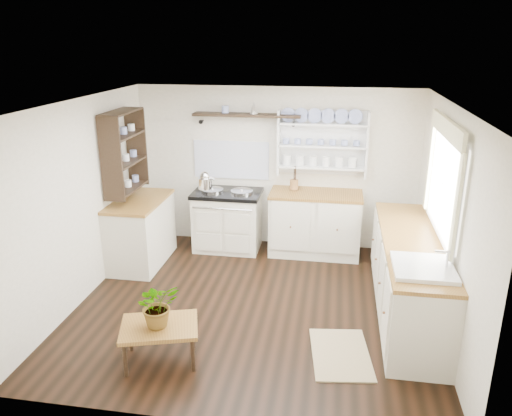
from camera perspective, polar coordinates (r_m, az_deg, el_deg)
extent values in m
cube|color=black|center=(5.88, -0.24, -11.00)|extent=(4.00, 3.80, 0.01)
cube|color=beige|center=(7.20, 2.29, 4.58)|extent=(4.00, 0.02, 2.30)
cube|color=beige|center=(5.45, 20.97, -1.47)|extent=(0.02, 3.80, 2.30)
cube|color=beige|center=(6.05, -19.29, 0.69)|extent=(0.02, 3.80, 2.30)
cube|color=white|center=(5.13, -0.27, 11.85)|extent=(4.00, 3.80, 0.01)
cube|color=white|center=(5.48, 20.70, 2.52)|extent=(0.04, 1.40, 1.00)
cube|color=white|center=(5.47, 20.49, 2.54)|extent=(0.02, 1.50, 1.10)
cube|color=#FEFCCB|center=(5.35, 20.99, 8.52)|extent=(0.04, 1.55, 0.18)
cube|color=silver|center=(7.22, -3.26, -1.59)|extent=(0.92, 0.60, 0.81)
cube|color=black|center=(7.08, -3.33, 1.68)|extent=(0.96, 0.64, 0.05)
cylinder|color=silver|center=(7.12, -5.00, 2.06)|extent=(0.31, 0.31, 0.03)
cylinder|color=silver|center=(7.03, -1.65, 1.91)|extent=(0.31, 0.31, 0.03)
cylinder|color=silver|center=(6.80, -3.93, -0.11)|extent=(0.83, 0.02, 0.02)
cube|color=#EDE4CC|center=(7.08, 6.74, -1.82)|extent=(1.25, 0.60, 0.88)
cube|color=brown|center=(6.94, 6.87, 1.58)|extent=(1.27, 0.63, 0.04)
cube|color=#EDE4CC|center=(5.76, 17.01, -7.62)|extent=(0.60, 2.40, 0.88)
cube|color=brown|center=(5.58, 17.44, -3.57)|extent=(0.62, 2.43, 0.04)
cube|color=white|center=(4.94, 18.43, -7.72)|extent=(0.55, 0.60, 0.28)
cylinder|color=silver|center=(4.89, 21.00, -5.68)|extent=(0.02, 0.02, 0.22)
cube|color=#EDE4CC|center=(6.91, -13.00, -2.71)|extent=(0.60, 1.10, 0.88)
cube|color=brown|center=(6.77, -13.27, 0.76)|extent=(0.62, 1.13, 0.04)
cube|color=white|center=(7.04, 7.61, 7.44)|extent=(1.20, 0.03, 0.90)
cube|color=white|center=(6.95, 7.59, 7.30)|extent=(1.20, 0.22, 0.02)
cylinder|color=navy|center=(6.91, 7.69, 9.50)|extent=(0.20, 0.02, 0.20)
cube|color=black|center=(6.98, -1.07, 10.59)|extent=(1.50, 0.24, 0.04)
cone|color=black|center=(7.21, -6.13, 9.87)|extent=(0.06, 0.20, 0.06)
cone|color=black|center=(6.98, 4.37, 9.62)|extent=(0.06, 0.20, 0.06)
cube|color=black|center=(6.65, -14.82, 6.31)|extent=(0.28, 0.80, 1.05)
cylinder|color=olive|center=(7.00, 4.36, 2.67)|extent=(0.12, 0.12, 0.14)
cube|color=brown|center=(4.88, -11.00, -13.20)|extent=(0.82, 0.69, 0.04)
cylinder|color=black|center=(4.85, -14.73, -16.46)|extent=(0.04, 0.04, 0.34)
cylinder|color=black|center=(5.19, -14.19, -13.88)|extent=(0.04, 0.04, 0.34)
cylinder|color=black|center=(4.80, -7.22, -16.32)|extent=(0.04, 0.04, 0.34)
cylinder|color=black|center=(5.14, -7.26, -13.72)|extent=(0.04, 0.04, 0.34)
imported|color=#3F7233|center=(4.76, -11.18, -10.80)|extent=(0.51, 0.50, 0.43)
cube|color=olive|center=(5.13, 9.64, -16.13)|extent=(0.66, 0.91, 0.02)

